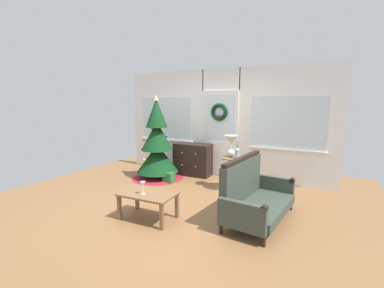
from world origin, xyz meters
name	(u,v)px	position (x,y,z in m)	size (l,w,h in m)	color
ground_plane	(175,204)	(0.00, 0.00, 0.00)	(6.76, 6.76, 0.00)	brown
back_wall_with_door	(220,123)	(0.00, 2.08, 1.28)	(5.20, 0.19, 2.55)	white
christmas_tree	(157,148)	(-1.20, 1.16, 0.72)	(1.21, 1.21, 1.94)	#4C331E
dresser_cabinet	(193,159)	(-0.59, 1.79, 0.39)	(0.91, 0.47, 0.78)	black
settee_sofa	(253,195)	(1.38, 0.06, 0.38)	(0.85, 1.54, 0.96)	black
side_table	(233,167)	(0.64, 1.21, 0.48)	(0.50, 0.48, 0.68)	brown
table_lamp	(231,143)	(0.58, 1.25, 0.96)	(0.28, 0.28, 0.44)	silver
flower_vase	(237,153)	(0.74, 1.15, 0.79)	(0.11, 0.10, 0.35)	#99ADBC
coffee_table	(148,197)	(-0.04, -0.70, 0.35)	(0.86, 0.56, 0.41)	brown
wine_glass	(143,185)	(-0.08, -0.77, 0.55)	(0.08, 0.08, 0.20)	silver
gift_box	(169,177)	(-0.78, 1.00, 0.11)	(0.23, 0.20, 0.23)	#266633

